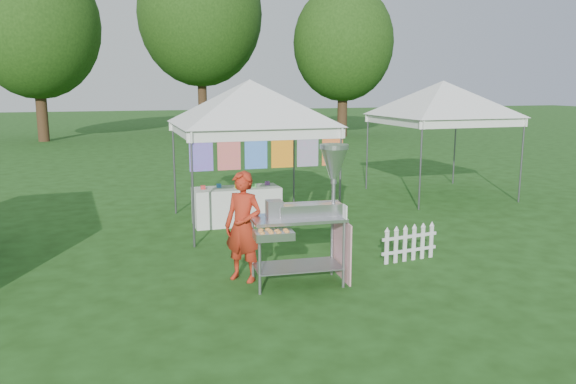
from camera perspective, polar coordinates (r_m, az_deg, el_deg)
name	(u,v)px	position (r m, az deg, el deg)	size (l,w,h in m)	color
ground	(307,275)	(8.75, 1.92, -8.45)	(120.00, 120.00, 0.00)	#1D3F12
canopy_main	(250,80)	(11.61, -3.91, 11.28)	(4.24, 4.24, 3.45)	#59595E
canopy_right	(443,81)	(15.23, 15.51, 10.82)	(4.24, 4.24, 3.45)	#59595E
tree_left	(35,26)	(32.07, -24.32, 15.15)	(6.40, 6.40, 9.53)	#361F13
tree_mid	(200,15)	(36.49, -8.92, 17.36)	(7.60, 7.60, 11.52)	#361F13
tree_right	(344,43)	(32.49, 5.66, 14.80)	(5.60, 5.60, 8.42)	#361F13
donut_cart	(312,204)	(8.09, 2.50, -1.18)	(1.54, 0.95, 2.05)	gray
vendor	(243,227)	(8.34, -4.57, -3.52)	(0.60, 0.40, 1.65)	#AC2815
picket_fence	(409,244)	(9.57, 12.23, -5.20)	(1.08, 0.15, 0.56)	silver
display_table	(237,206)	(11.86, -5.23, -1.39)	(1.80, 0.70, 0.78)	white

